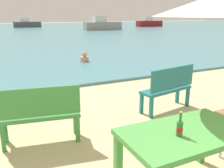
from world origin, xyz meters
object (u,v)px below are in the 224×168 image
at_px(picnic_table_green, 185,140).
at_px(beer_bottle_amber, 180,127).
at_px(swimmer_person, 84,58).
at_px(boat_cargo_ship, 102,25).
at_px(boat_barge, 149,23).
at_px(bench_green_left, 40,112).
at_px(bench_teal_center, 169,86).
at_px(boat_tanker, 27,24).

relative_size(picnic_table_green, beer_bottle_amber, 5.28).
height_order(swimmer_person, boat_cargo_ship, boat_cargo_ship).
bearing_deg(boat_cargo_ship, boat_barge, 24.61).
height_order(bench_green_left, boat_barge, boat_barge).
distance_m(bench_teal_center, swimmer_person, 5.62).
relative_size(bench_teal_center, boat_cargo_ship, 0.27).
xyz_separation_m(beer_bottle_amber, bench_green_left, (-1.10, 1.82, -0.31)).
bearing_deg(boat_cargo_ship, boat_tanker, 125.78).
bearing_deg(swimmer_person, picnic_table_green, -101.44).
bearing_deg(swimmer_person, boat_barge, 51.04).
bearing_deg(bench_teal_center, boat_barge, 56.68).
xyz_separation_m(picnic_table_green, swimmer_person, (1.55, 7.65, -0.41)).
relative_size(picnic_table_green, boat_barge, 0.33).
relative_size(picnic_table_green, swimmer_person, 3.41).
bearing_deg(boat_cargo_ship, swimmer_person, -115.53).
bearing_deg(swimmer_person, boat_cargo_ship, 64.47).
bearing_deg(boat_barge, beer_bottle_amber, -123.53).
relative_size(picnic_table_green, bench_green_left, 1.12).
distance_m(bench_green_left, boat_cargo_ship, 27.43).
height_order(bench_teal_center, boat_barge, boat_barge).
relative_size(bench_teal_center, bench_green_left, 1.00).
height_order(bench_teal_center, bench_green_left, same).
bearing_deg(beer_bottle_amber, boat_cargo_ship, 68.07).
bearing_deg(bench_green_left, swimmer_person, 64.62).
bearing_deg(picnic_table_green, boat_cargo_ship, 68.28).
bearing_deg(swimmer_person, bench_green_left, -115.38).
relative_size(boat_cargo_ship, boat_barge, 1.11).
bearing_deg(boat_cargo_ship, bench_green_left, -115.50).
xyz_separation_m(beer_bottle_amber, bench_teal_center, (1.53, 2.09, -0.31)).
distance_m(picnic_table_green, boat_tanker, 37.08).
bearing_deg(bench_teal_center, beer_bottle_amber, -126.33).
relative_size(bench_teal_center, boat_tanker, 0.32).
distance_m(bench_green_left, boat_tanker, 35.45).
relative_size(beer_bottle_amber, bench_teal_center, 0.21).
height_order(swimmer_person, boat_barge, boat_barge).
relative_size(boat_tanker, boat_barge, 0.91).
xyz_separation_m(picnic_table_green, beer_bottle_amber, (-0.13, -0.05, 0.20)).
xyz_separation_m(swimmer_person, boat_cargo_ship, (9.02, 18.88, 0.45)).
bearing_deg(bench_teal_center, bench_green_left, -174.33).
bearing_deg(picnic_table_green, beer_bottle_amber, -159.03).
xyz_separation_m(boat_cargo_ship, boat_tanker, (-7.52, 10.43, -0.11)).
xyz_separation_m(boat_tanker, boat_barge, (17.44, -5.89, 0.05)).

